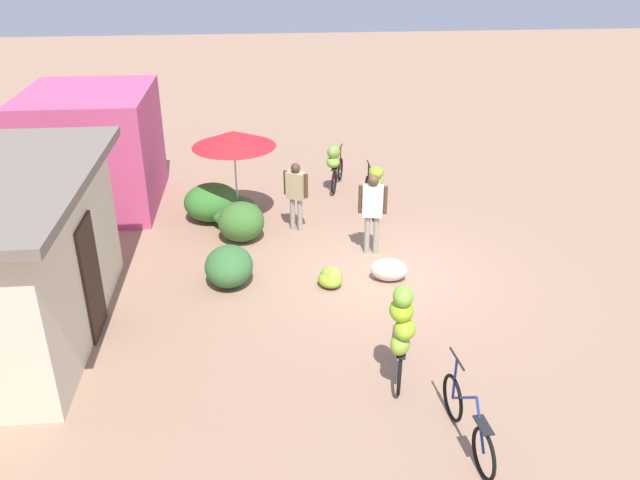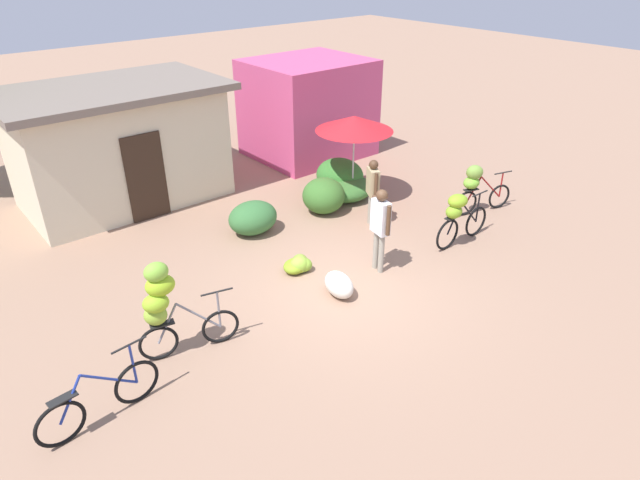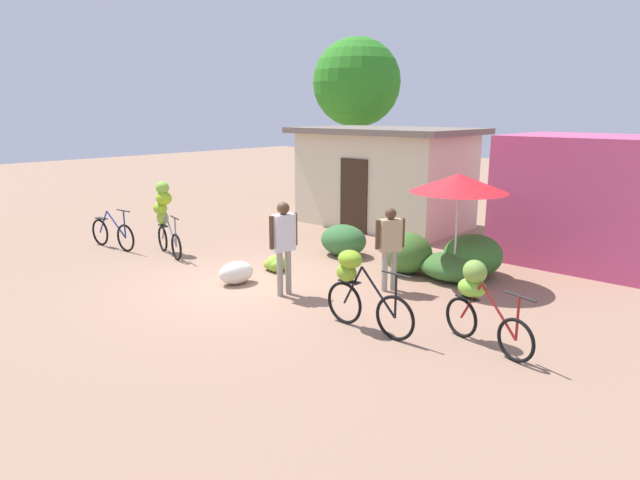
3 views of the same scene
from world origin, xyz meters
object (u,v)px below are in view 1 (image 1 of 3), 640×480
Objects in this scene: shop_pink at (94,150)px; bicycle_near_pile at (402,327)px; produce_sack at (389,270)px; bicycle_center_loaded at (374,185)px; bicycle_by_shop at (335,163)px; banana_pile_on_ground at (331,277)px; bicycle_leftmost at (467,422)px; person_vendor at (373,206)px; market_umbrella at (234,139)px; person_bystander at (296,190)px.

shop_pink is 1.91× the size of bicycle_near_pile.
shop_pink is at bearing 55.38° from produce_sack.
bicycle_center_loaded is 1.07× the size of bicycle_by_shop.
produce_sack is (0.06, -1.11, 0.07)m from banana_pile_on_ground.
produce_sack is at bearing -124.62° from shop_pink.
bicycle_near_pile reaches higher than produce_sack.
bicycle_leftmost is 7.50m from bicycle_center_loaded.
market_umbrella is at bearing 55.77° from person_vendor.
bicycle_near_pile is at bearing 174.22° from bicycle_center_loaded.
person_bystander is (6.80, 1.83, 0.58)m from bicycle_leftmost.
bicycle_center_loaded is (6.18, -0.63, -0.26)m from bicycle_near_pile.
bicycle_center_loaded is at bearing -5.78° from bicycle_near_pile.
person_bystander is (5.49, 1.20, -0.04)m from bicycle_near_pile.
shop_pink reaches higher than market_umbrella.
person_bystander is at bearing 33.97° from produce_sack.
bicycle_center_loaded is 3.15m from produce_sack.
person_bystander reaches higher than bicycle_leftmost.
market_umbrella is 1.75m from person_bystander.
person_vendor is (5.55, 0.36, 0.69)m from bicycle_leftmost.
market_umbrella reaches higher than bicycle_by_shop.
bicycle_by_shop is at bearing 4.55° from bicycle_leftmost.
bicycle_by_shop is at bearing -86.07° from shop_pink.
market_umbrella reaches higher than bicycle_center_loaded.
banana_pile_on_ground is 1.11m from produce_sack.
banana_pile_on_ground is at bearing 12.81° from bicycle_near_pile.
person_bystander is at bearing 49.42° from person_vendor.
bicycle_leftmost is 1.00× the size of person_vendor.
market_umbrella is 1.23× the size of bicycle_leftmost.
banana_pile_on_ground is (-3.10, -1.82, -1.79)m from market_umbrella.
person_bystander is (1.26, 1.47, -0.11)m from person_vendor.
person_bystander is (-1.90, -4.62, -0.43)m from shop_pink.
person_vendor is at bearing 7.81° from produce_sack.
shop_pink reaches higher than bicycle_leftmost.
bicycle_center_loaded is at bearing -88.79° from market_umbrella.
produce_sack is (3.07, -0.42, -0.77)m from bicycle_near_pile.
bicycle_near_pile reaches higher than bicycle_by_shop.
banana_pile_on_ground is at bearing -149.61° from market_umbrella.
bicycle_near_pile is 2.39× the size of produce_sack.
produce_sack is at bearing -173.65° from bicycle_by_shop.
bicycle_near_pile is (-6.11, -2.50, -0.94)m from market_umbrella.
bicycle_by_shop is 2.22× the size of banana_pile_on_ground.
shop_pink is at bearing 62.60° from person_vendor.
produce_sack is (-3.04, -2.93, -1.71)m from market_umbrella.
shop_pink is 4.65× the size of banana_pile_on_ground.
shop_pink is 1.88× the size of person_vendor.
person_bystander is at bearing 15.04° from bicycle_leftmost.
person_vendor is (-1.88, -2.77, -0.88)m from market_umbrella.
bicycle_by_shop is at bearing 5.88° from person_vendor.
market_umbrella is at bearing 64.29° from person_bystander.
bicycle_leftmost is 5.60m from person_vendor.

